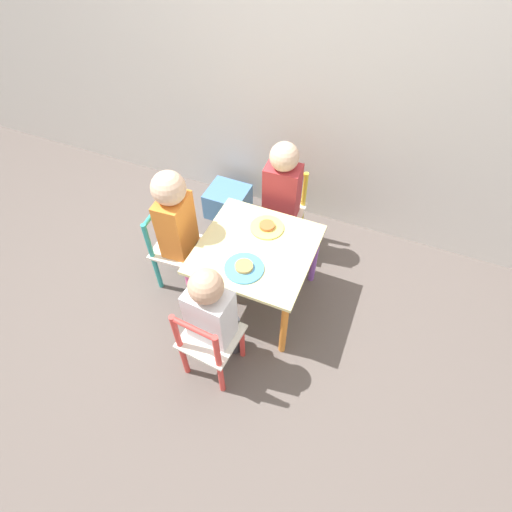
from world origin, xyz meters
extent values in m
plane|color=#5B514C|center=(0.00, 0.00, 0.00)|extent=(6.00, 6.00, 0.00)
cube|color=silver|center=(0.00, 0.86, 1.30)|extent=(6.00, 0.06, 2.60)
cube|color=beige|center=(0.00, 0.00, 0.44)|extent=(0.58, 0.58, 0.02)
cylinder|color=#E5599E|center=(-0.26, -0.26, 0.21)|extent=(0.04, 0.04, 0.43)
cylinder|color=orange|center=(0.26, -0.26, 0.21)|extent=(0.04, 0.04, 0.43)
cylinder|color=green|center=(-0.26, 0.26, 0.21)|extent=(0.04, 0.04, 0.43)
cylinder|color=#8E51BC|center=(0.26, 0.26, 0.21)|extent=(0.04, 0.04, 0.43)
cube|color=silver|center=(-0.03, 0.47, 0.28)|extent=(0.27, 0.27, 0.02)
cylinder|color=yellow|center=(-0.13, 0.36, 0.14)|extent=(0.03, 0.03, 0.27)
cylinder|color=yellow|center=(0.09, 0.37, 0.14)|extent=(0.03, 0.03, 0.27)
cylinder|color=yellow|center=(-0.14, 0.57, 0.14)|extent=(0.03, 0.03, 0.27)
cylinder|color=yellow|center=(0.07, 0.58, 0.14)|extent=(0.03, 0.03, 0.27)
cylinder|color=yellow|center=(-0.14, 0.57, 0.40)|extent=(0.03, 0.03, 0.26)
cylinder|color=yellow|center=(0.07, 0.58, 0.40)|extent=(0.03, 0.03, 0.26)
cylinder|color=yellow|center=(-0.03, 0.57, 0.51)|extent=(0.21, 0.04, 0.02)
cube|color=silver|center=(-0.04, -0.47, 0.28)|extent=(0.28, 0.28, 0.02)
cylinder|color=#DB3D38|center=(0.08, -0.37, 0.14)|extent=(0.03, 0.03, 0.27)
cylinder|color=#DB3D38|center=(-0.13, -0.35, 0.14)|extent=(0.03, 0.03, 0.27)
cylinder|color=#DB3D38|center=(0.06, -0.58, 0.14)|extent=(0.03, 0.03, 0.27)
cylinder|color=#DB3D38|center=(-0.15, -0.56, 0.14)|extent=(0.03, 0.03, 0.27)
cylinder|color=#DB3D38|center=(0.06, -0.58, 0.40)|extent=(0.03, 0.03, 0.26)
cylinder|color=#DB3D38|center=(-0.15, -0.56, 0.40)|extent=(0.03, 0.03, 0.26)
cylinder|color=#DB3D38|center=(-0.04, -0.57, 0.51)|extent=(0.21, 0.04, 0.02)
cube|color=silver|center=(-0.47, -0.03, 0.28)|extent=(0.28, 0.28, 0.02)
cylinder|color=teal|center=(-0.35, -0.13, 0.14)|extent=(0.03, 0.03, 0.27)
cylinder|color=teal|center=(-0.37, 0.08, 0.14)|extent=(0.03, 0.03, 0.27)
cylinder|color=teal|center=(-0.57, -0.15, 0.14)|extent=(0.03, 0.03, 0.27)
cylinder|color=teal|center=(-0.58, 0.07, 0.14)|extent=(0.03, 0.03, 0.27)
cylinder|color=teal|center=(-0.57, -0.15, 0.40)|extent=(0.03, 0.03, 0.26)
cylinder|color=teal|center=(-0.58, 0.07, 0.40)|extent=(0.03, 0.03, 0.26)
cylinder|color=teal|center=(-0.57, -0.04, 0.51)|extent=(0.04, 0.21, 0.02)
cylinder|color=#7A6B5B|center=(-0.07, 0.34, 0.14)|extent=(0.07, 0.07, 0.29)
cylinder|color=#7A6B5B|center=(0.03, 0.35, 0.14)|extent=(0.07, 0.07, 0.29)
cube|color=#B23338|center=(-0.02, 0.45, 0.46)|extent=(0.21, 0.15, 0.35)
sphere|color=#DBB293|center=(-0.02, 0.45, 0.70)|extent=(0.16, 0.16, 0.16)
cylinder|color=#38383D|center=(0.02, -0.35, 0.14)|extent=(0.07, 0.07, 0.29)
cylinder|color=#38383D|center=(-0.08, -0.34, 0.14)|extent=(0.07, 0.07, 0.29)
cube|color=silver|center=(-0.03, -0.45, 0.44)|extent=(0.21, 0.15, 0.31)
sphere|color=tan|center=(-0.03, -0.45, 0.66)|extent=(0.15, 0.15, 0.15)
cylinder|color=#4C608E|center=(-0.34, -0.07, 0.14)|extent=(0.07, 0.07, 0.29)
cylinder|color=#4C608E|center=(-0.35, 0.03, 0.14)|extent=(0.07, 0.07, 0.29)
cube|color=orange|center=(-0.45, -0.03, 0.47)|extent=(0.15, 0.21, 0.36)
sphere|color=#DBB293|center=(-0.45, -0.03, 0.72)|extent=(0.17, 0.17, 0.17)
cylinder|color=#EADB66|center=(0.00, 0.15, 0.45)|extent=(0.18, 0.18, 0.01)
cylinder|color=#CC6633|center=(0.00, 0.15, 0.47)|extent=(0.08, 0.08, 0.02)
cylinder|color=#4C9EE0|center=(0.00, -0.15, 0.45)|extent=(0.20, 0.20, 0.01)
cylinder|color=gold|center=(0.00, -0.15, 0.47)|extent=(0.09, 0.09, 0.02)
cube|color=#4C7FB7|center=(-0.47, 0.61, 0.10)|extent=(0.27, 0.25, 0.20)
camera|label=1|loc=(0.53, -1.25, 1.97)|focal=28.00mm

